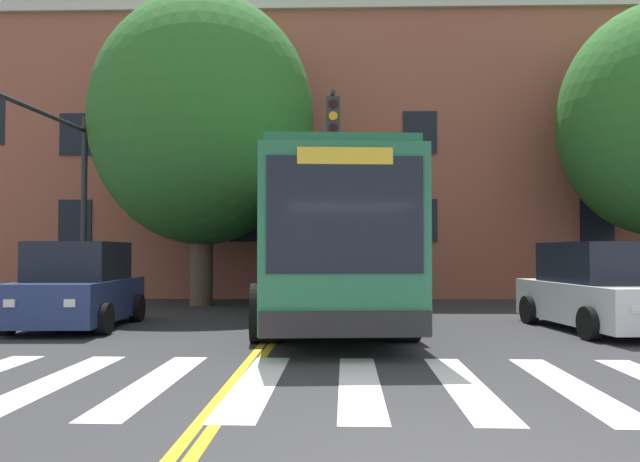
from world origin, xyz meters
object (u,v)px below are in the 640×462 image
Objects in this scene: traffic_light_far_corner at (50,168)px; street_tree_curbside_small at (202,120)px; city_bus at (324,243)px; car_white_far_lane at (601,290)px; car_navy_near_lane at (78,288)px; traffic_light_overhead at (331,165)px.

street_tree_curbside_small is (3.16, 2.84, 1.77)m from traffic_light_far_corner.
city_bus reaches higher than car_white_far_lane.
traffic_light_far_corner is (-12.30, 2.69, 2.84)m from car_white_far_lane.
street_tree_curbside_small is (-3.64, 3.71, 3.64)m from city_bus.
city_bus is 2.13× the size of traffic_light_far_corner.
car_white_far_lane is 0.47× the size of street_tree_curbside_small.
traffic_light_far_corner is (-1.78, 2.47, 2.83)m from car_navy_near_lane.
traffic_light_far_corner reaches higher than car_white_far_lane.
car_navy_near_lane is 0.63× the size of traffic_light_overhead.
street_tree_curbside_small reaches higher than car_white_far_lane.
traffic_light_overhead is 0.65× the size of street_tree_curbside_small.
traffic_light_far_corner is 0.90× the size of traffic_light_overhead.
city_bus is at bearing -45.59° from street_tree_curbside_small.
car_navy_near_lane is at bearing -139.36° from traffic_light_overhead.
traffic_light_overhead reaches higher than city_bus.
traffic_light_overhead is at bearing 139.15° from car_white_far_lane.
city_bus is 5.88m from car_white_far_lane.
street_tree_curbside_small is at bearing 166.85° from traffic_light_overhead.
car_navy_near_lane is at bearing -162.33° from city_bus.
street_tree_curbside_small is (-3.78, 0.88, 1.45)m from traffic_light_overhead.
car_navy_near_lane is 10.53m from car_white_far_lane.
traffic_light_overhead is (6.94, 1.96, 0.32)m from traffic_light_far_corner.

